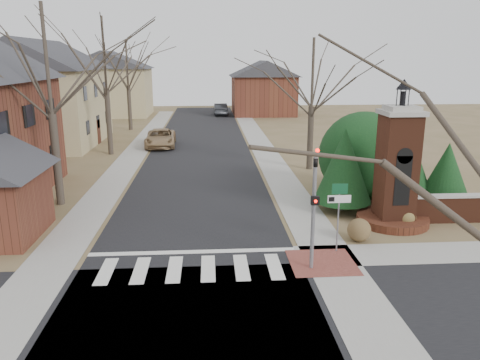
{
  "coord_description": "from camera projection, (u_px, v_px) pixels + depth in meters",
  "views": [
    {
      "loc": [
        0.71,
        -14.67,
        7.33
      ],
      "look_at": [
        2.1,
        6.0,
        1.91
      ],
      "focal_mm": 35.0,
      "sensor_mm": 36.0,
      "label": 1
    }
  ],
  "objects": [
    {
      "name": "house_distant_right",
      "position": [
        263.0,
        87.0,
        61.89
      ],
      "size": [
        8.8,
        8.8,
        7.3
      ],
      "color": "brown",
      "rests_on": "ground"
    },
    {
      "name": "bare_tree_2",
      "position": [
        127.0,
        61.0,
        47.48
      ],
      "size": [
        7.35,
        7.35,
        10.19
      ],
      "color": "#473D33",
      "rests_on": "ground"
    },
    {
      "name": "bare_tree_3",
      "position": [
        313.0,
        68.0,
        30.2
      ],
      "size": [
        7.0,
        7.0,
        9.7
      ],
      "color": "#473D33",
      "rests_on": "ground"
    },
    {
      "name": "sign_post",
      "position": [
        339.0,
        204.0,
        17.75
      ],
      "size": [
        0.9,
        0.07,
        2.75
      ],
      "color": "slate",
      "rests_on": "ground"
    },
    {
      "name": "crosswalk_zone",
      "position": [
        191.0,
        269.0,
        16.73
      ],
      "size": [
        8.0,
        2.2,
        0.02
      ],
      "primitive_type": "cube",
      "color": "silver",
      "rests_on": "ground"
    },
    {
      "name": "traffic_signal_pole",
      "position": [
        314.0,
        200.0,
        16.14
      ],
      "size": [
        0.28,
        0.41,
        4.5
      ],
      "color": "slate",
      "rests_on": "ground"
    },
    {
      "name": "cross_street",
      "position": [
        187.0,
        328.0,
        13.07
      ],
      "size": [
        120.0,
        8.0,
        0.01
      ],
      "primitive_type": "cube",
      "color": "black",
      "rests_on": "ground"
    },
    {
      "name": "ground",
      "position": [
        191.0,
        279.0,
        15.96
      ],
      "size": [
        120.0,
        120.0,
        0.0
      ],
      "primitive_type": "plane",
      "color": "brown",
      "rests_on": "ground"
    },
    {
      "name": "curb_apron",
      "position": [
        322.0,
        263.0,
        17.24
      ],
      "size": [
        2.4,
        2.4,
        0.02
      ],
      "primitive_type": "cube",
      "color": "brown",
      "rests_on": "ground"
    },
    {
      "name": "stop_bar",
      "position": [
        193.0,
        252.0,
        18.18
      ],
      "size": [
        8.0,
        0.35,
        0.02
      ],
      "primitive_type": "cube",
      "color": "silver",
      "rests_on": "ground"
    },
    {
      "name": "evergreen_near",
      "position": [
        344.0,
        165.0,
        22.61
      ],
      "size": [
        2.8,
        2.8,
        4.1
      ],
      "color": "#473D33",
      "rests_on": "ground"
    },
    {
      "name": "brick_gate_monument",
      "position": [
        396.0,
        177.0,
        20.82
      ],
      "size": [
        3.2,
        3.2,
        6.47
      ],
      "color": "#522718",
      "rests_on": "ground"
    },
    {
      "name": "evergreen_mass",
      "position": [
        364.0,
        153.0,
        25.11
      ],
      "size": [
        4.8,
        4.8,
        4.8
      ],
      "primitive_type": "sphere",
      "color": "black",
      "rests_on": "ground"
    },
    {
      "name": "evergreen_far",
      "position": [
        447.0,
        171.0,
        23.24
      ],
      "size": [
        2.4,
        2.4,
        3.3
      ],
      "color": "#473D33",
      "rests_on": "ground"
    },
    {
      "name": "dry_shrub_left",
      "position": [
        359.0,
        230.0,
        19.18
      ],
      "size": [
        0.97,
        0.97,
        0.97
      ],
      "primitive_type": "sphere",
      "color": "brown",
      "rests_on": "ground"
    },
    {
      "name": "dry_shrub_right",
      "position": [
        405.0,
        216.0,
        20.9
      ],
      "size": [
        0.91,
        0.91,
        0.91
      ],
      "primitive_type": "sphere",
      "color": "brown",
      "rests_on": "ground"
    },
    {
      "name": "bare_tree_0",
      "position": [
        45.0,
        50.0,
        22.25
      ],
      "size": [
        8.05,
        8.05,
        11.15
      ],
      "color": "#473D33",
      "rests_on": "ground"
    },
    {
      "name": "house_stucco_left",
      "position": [
        42.0,
        91.0,
        39.98
      ],
      "size": [
        9.8,
        12.8,
        9.28
      ],
      "color": "tan",
      "rests_on": "ground"
    },
    {
      "name": "main_street",
      "position": [
        200.0,
        153.0,
        37.2
      ],
      "size": [
        8.0,
        70.0,
        0.01
      ],
      "primitive_type": "cube",
      "color": "black",
      "rests_on": "ground"
    },
    {
      "name": "house_distant_left",
      "position": [
        110.0,
        82.0,
        60.44
      ],
      "size": [
        10.8,
        8.8,
        8.53
      ],
      "color": "tan",
      "rests_on": "ground"
    },
    {
      "name": "bare_tree_1",
      "position": [
        104.0,
        48.0,
        34.71
      ],
      "size": [
        8.4,
        8.4,
        11.64
      ],
      "color": "#473D33",
      "rests_on": "ground"
    },
    {
      "name": "sidewalk_right_main",
      "position": [
        265.0,
        152.0,
        37.53
      ],
      "size": [
        2.0,
        60.0,
        0.02
      ],
      "primitive_type": "cube",
      "color": "gray",
      "rests_on": "ground"
    },
    {
      "name": "evergreen_mid",
      "position": [
        401.0,
        153.0,
        23.9
      ],
      "size": [
        3.4,
        3.4,
        4.7
      ],
      "color": "#473D33",
      "rests_on": "ground"
    },
    {
      "name": "distant_car",
      "position": [
        220.0,
        109.0,
        61.62
      ],
      "size": [
        1.81,
        4.75,
        1.55
      ],
      "primitive_type": "imported",
      "rotation": [
        0.0,
        0.0,
        3.18
      ],
      "color": "#323439",
      "rests_on": "ground"
    },
    {
      "name": "pickup_truck",
      "position": [
        161.0,
        138.0,
        39.67
      ],
      "size": [
        2.65,
        5.38,
        1.47
      ],
      "primitive_type": "imported",
      "rotation": [
        0.0,
        0.0,
        0.04
      ],
      "color": "#9F7F56",
      "rests_on": "ground"
    },
    {
      "name": "sidewalk_left",
      "position": [
        134.0,
        154.0,
        36.86
      ],
      "size": [
        2.0,
        60.0,
        0.02
      ],
      "primitive_type": "cube",
      "color": "gray",
      "rests_on": "ground"
    }
  ]
}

